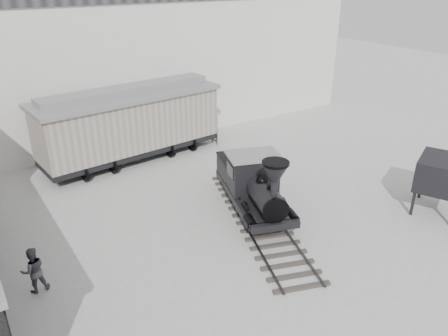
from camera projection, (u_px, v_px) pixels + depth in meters
ground at (271, 269)px, 15.41m from camera, size 90.00×90.00×0.00m
north_wall at (109, 49)px, 24.52m from camera, size 34.00×2.51×11.00m
locomotive at (255, 188)px, 18.49m from camera, size 4.88×9.45×3.28m
boxcar at (130, 122)px, 23.50m from camera, size 10.29×4.11×4.11m
visitor_b at (33, 270)px, 14.08m from camera, size 0.80×0.63×1.63m
coal_hopper at (441, 177)px, 18.54m from camera, size 2.81×2.61×2.46m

